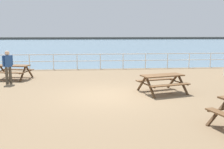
{
  "coord_description": "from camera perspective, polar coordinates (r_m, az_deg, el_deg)",
  "views": [
    {
      "loc": [
        -0.85,
        -9.9,
        2.52
      ],
      "look_at": [
        0.14,
        0.4,
        0.8
      ],
      "focal_mm": 39.88,
      "sensor_mm": 36.0,
      "label": 1
    }
  ],
  "objects": [
    {
      "name": "visitor",
      "position": [
        13.56,
        -22.77,
        2.05
      ],
      "size": [
        0.43,
        0.38,
        1.66
      ],
      "rotation": [
        0.0,
        0.0,
        5.39
      ],
      "color": "#4C4233",
      "rests_on": "ground"
    },
    {
      "name": "sea_band",
      "position": [
        62.7,
        -4.72,
        7.12
      ],
      "size": [
        142.0,
        90.0,
        0.01
      ],
      "primitive_type": "cube",
      "color": "slate",
      "rests_on": "ground"
    },
    {
      "name": "picnic_table_far_right",
      "position": [
        10.82,
        11.45,
        -1.06
      ],
      "size": [
        2.12,
        1.91,
        0.8
      ],
      "rotation": [
        0.0,
        0.0,
        0.26
      ],
      "color": "brown",
      "rests_on": "ground"
    },
    {
      "name": "picnic_table_near_left",
      "position": [
        14.86,
        -21.81,
        1.28
      ],
      "size": [
        2.09,
        1.88,
        0.8
      ],
      "rotation": [
        0.0,
        0.0,
        -0.23
      ],
      "color": "brown",
      "rests_on": "ground"
    },
    {
      "name": "ground_plane",
      "position": [
        10.27,
        -0.56,
        -5.33
      ],
      "size": [
        30.0,
        24.0,
        0.2
      ],
      "primitive_type": "cube",
      "color": "#846B4C"
    },
    {
      "name": "distant_shoreline",
      "position": [
        105.68,
        -5.06,
        8.05
      ],
      "size": [
        142.0,
        6.0,
        1.8
      ],
      "primitive_type": "cube",
      "color": "#4C4C47",
      "rests_on": "ground"
    },
    {
      "name": "seaward_railing",
      "position": [
        17.76,
        -2.71,
        3.68
      ],
      "size": [
        23.07,
        0.07,
        1.08
      ],
      "color": "white",
      "rests_on": "ground"
    }
  ]
}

